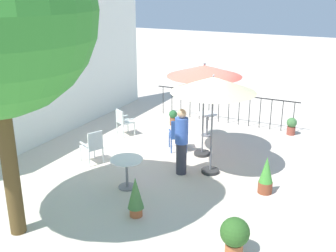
{
  "coord_description": "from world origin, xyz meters",
  "views": [
    {
      "loc": [
        -9.28,
        -4.23,
        4.45
      ],
      "look_at": [
        0.0,
        0.4,
        0.86
      ],
      "focal_mm": 43.86,
      "sensor_mm": 36.0,
      "label": 1
    }
  ],
  "objects": [
    {
      "name": "patio_chair_1",
      "position": [
        -1.3,
        1.92,
        0.51
      ],
      "size": [
        0.6,
        0.63,
        0.9
      ],
      "color": "white",
      "rests_on": "ground"
    },
    {
      "name": "terrace_railing",
      "position": [
        3.42,
        -0.0,
        0.68
      ],
      "size": [
        0.03,
        4.95,
        1.01
      ],
      "color": "black",
      "rests_on": "ground"
    },
    {
      "name": "cafe_table_1",
      "position": [
        1.96,
        0.03,
        0.5
      ],
      "size": [
        0.61,
        0.61,
        0.72
      ],
      "color": "white",
      "rests_on": "ground"
    },
    {
      "name": "potted_plant_4",
      "position": [
        -3.35,
        -2.55,
        0.39
      ],
      "size": [
        0.52,
        0.52,
        0.69
      ],
      "color": "#AF5E36",
      "rests_on": "ground"
    },
    {
      "name": "potted_plant_3",
      "position": [
        -0.91,
        -2.5,
        0.42
      ],
      "size": [
        0.32,
        0.32,
        0.87
      ],
      "color": "brown",
      "rests_on": "ground"
    },
    {
      "name": "patio_chair_0",
      "position": [
        0.85,
        2.36,
        0.49
      ],
      "size": [
        0.6,
        0.61,
        0.83
      ],
      "color": "silver",
      "rests_on": "ground"
    },
    {
      "name": "standing_person",
      "position": [
        -0.84,
        -0.39,
        0.86
      ],
      "size": [
        0.44,
        0.44,
        1.67
      ],
      "color": "#33333D",
      "rests_on": "ground"
    },
    {
      "name": "patio_umbrella_1",
      "position": [
        -0.48,
        -1.02,
        2.22
      ],
      "size": [
        2.02,
        2.02,
        2.49
      ],
      "color": "#2D2D2D",
      "rests_on": "ground"
    },
    {
      "name": "potted_plant_1",
      "position": [
        2.41,
        1.41,
        0.28
      ],
      "size": [
        0.27,
        0.27,
        0.51
      ],
      "color": "brown",
      "rests_on": "ground"
    },
    {
      "name": "cafe_table_0",
      "position": [
        -2.08,
        0.41,
        0.5
      ],
      "size": [
        0.75,
        0.75,
        0.71
      ],
      "color": "white",
      "rests_on": "ground"
    },
    {
      "name": "potted_plant_2",
      "position": [
        -3.05,
        -0.4,
        0.46
      ],
      "size": [
        0.33,
        0.33,
        0.86
      ],
      "color": "#B95F34",
      "rests_on": "ground"
    },
    {
      "name": "potted_plant_0",
      "position": [
        3.22,
        -2.29,
        0.3
      ],
      "size": [
        0.31,
        0.31,
        0.55
      ],
      "color": "#974537",
      "rests_on": "ground"
    },
    {
      "name": "ground_plane",
      "position": [
        0.0,
        0.0,
        0.0
      ],
      "size": [
        60.0,
        60.0,
        0.0
      ],
      "primitive_type": "plane",
      "color": "beige"
    },
    {
      "name": "patio_umbrella_0",
      "position": [
        0.48,
        -0.41,
        2.31
      ],
      "size": [
        1.96,
        1.96,
        2.55
      ],
      "color": "#2D2D2D",
      "rests_on": "ground"
    },
    {
      "name": "villa_facade",
      "position": [
        0.0,
        4.25,
        2.0
      ],
      "size": [
        9.32,
        0.3,
        3.99
      ],
      "primitive_type": "cube",
      "color": "white",
      "rests_on": "ground"
    },
    {
      "name": "patio_chair_2",
      "position": [
        0.43,
        0.29,
        0.52
      ],
      "size": [
        0.67,
        0.66,
        0.94
      ],
      "color": "#294B96",
      "rests_on": "ground"
    }
  ]
}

